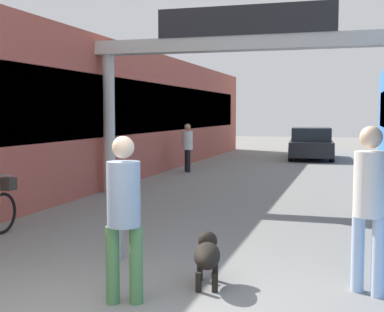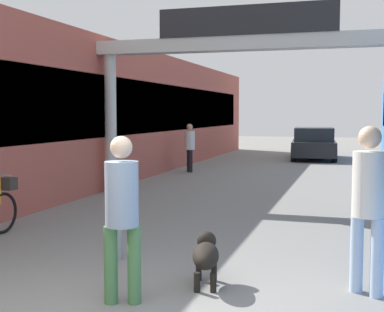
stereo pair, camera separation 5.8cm
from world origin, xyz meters
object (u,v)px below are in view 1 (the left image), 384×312
(dog_on_leash, at_px, (207,254))
(pedestrian_companion, at_px, (369,198))
(pedestrian_with_dog, at_px, (124,208))
(cafe_chair_wood_nearer, at_px, (366,174))
(pedestrian_carrying_crate, at_px, (188,145))
(cafe_chair_wood_farther, at_px, (377,169))
(bollard_post_metal, at_px, (119,221))
(parked_car_black, at_px, (311,144))

(dog_on_leash, bearing_deg, pedestrian_companion, 6.02)
(pedestrian_with_dog, distance_m, cafe_chair_wood_nearer, 8.44)
(pedestrian_carrying_crate, distance_m, cafe_chair_wood_farther, 6.42)
(pedestrian_companion, height_order, pedestrian_carrying_crate, pedestrian_companion)
(pedestrian_with_dog, height_order, cafe_chair_wood_nearer, pedestrian_with_dog)
(pedestrian_companion, xyz_separation_m, cafe_chair_wood_farther, (0.45, 8.08, -0.50))
(bollard_post_metal, bearing_deg, cafe_chair_wood_nearer, 63.39)
(pedestrian_with_dog, xyz_separation_m, bollard_post_metal, (-0.73, 1.49, -0.47))
(pedestrian_with_dog, height_order, cafe_chair_wood_farther, pedestrian_with_dog)
(pedestrian_carrying_crate, xyz_separation_m, parked_car_black, (3.55, 6.28, -0.26))
(cafe_chair_wood_farther, bearing_deg, dog_on_leash, -104.78)
(dog_on_leash, xyz_separation_m, parked_car_black, (-0.05, 17.30, 0.29))
(bollard_post_metal, relative_size, cafe_chair_wood_farther, 1.13)
(pedestrian_companion, distance_m, pedestrian_carrying_crate, 12.08)
(pedestrian_companion, relative_size, cafe_chair_wood_farther, 2.03)
(pedestrian_companion, distance_m, cafe_chair_wood_farther, 8.11)
(pedestrian_companion, relative_size, dog_on_leash, 2.28)
(pedestrian_companion, height_order, cafe_chair_wood_nearer, pedestrian_companion)
(cafe_chair_wood_farther, distance_m, parked_car_black, 9.31)
(pedestrian_carrying_crate, relative_size, dog_on_leash, 2.00)
(pedestrian_carrying_crate, distance_m, dog_on_leash, 11.61)
(bollard_post_metal, xyz_separation_m, parked_car_black, (1.33, 16.63, 0.13))
(pedestrian_with_dog, bearing_deg, parked_car_black, 88.10)
(pedestrian_companion, distance_m, cafe_chair_wood_nearer, 7.05)
(dog_on_leash, height_order, cafe_chair_wood_farther, cafe_chair_wood_farther)
(bollard_post_metal, height_order, cafe_chair_wood_nearer, bollard_post_metal)
(bollard_post_metal, bearing_deg, parked_car_black, 85.43)
(parked_car_black, bearing_deg, pedestrian_companion, -84.04)
(bollard_post_metal, bearing_deg, pedestrian_carrying_crate, 102.08)
(pedestrian_carrying_crate, bearing_deg, cafe_chair_wood_nearer, -34.75)
(cafe_chair_wood_nearer, bearing_deg, dog_on_leash, -104.71)
(pedestrian_with_dog, bearing_deg, dog_on_leash, 51.37)
(dog_on_leash, relative_size, cafe_chair_wood_farther, 0.89)
(pedestrian_with_dog, distance_m, dog_on_leash, 1.23)
(bollard_post_metal, distance_m, cafe_chair_wood_farther, 8.39)
(bollard_post_metal, bearing_deg, pedestrian_with_dog, -63.91)
(pedestrian_with_dog, distance_m, pedestrian_companion, 2.59)
(pedestrian_with_dog, relative_size, cafe_chair_wood_farther, 1.93)
(dog_on_leash, bearing_deg, pedestrian_with_dog, -128.63)
(pedestrian_companion, bearing_deg, cafe_chair_wood_nearer, 88.70)
(pedestrian_carrying_crate, height_order, cafe_chair_wood_farther, pedestrian_carrying_crate)
(dog_on_leash, bearing_deg, cafe_chair_wood_farther, 75.22)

